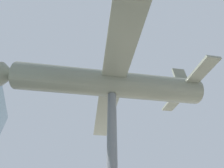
# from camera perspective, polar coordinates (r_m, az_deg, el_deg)

# --- Properties ---
(support_pylon_central) EXTENTS (0.59, 0.59, 7.43)m
(support_pylon_central) POSITION_cam_1_polar(r_m,az_deg,el_deg) (9.00, 0.00, -24.08)
(support_pylon_central) COLOR slate
(support_pylon_central) RESTS_ON ground_plane
(suspended_airplane) EXTENTS (21.04, 14.84, 3.32)m
(suspended_airplane) POSITION_cam_1_polar(r_m,az_deg,el_deg) (11.13, -0.82, 0.12)
(suspended_airplane) COLOR slate
(suspended_airplane) RESTS_ON support_pylon_central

